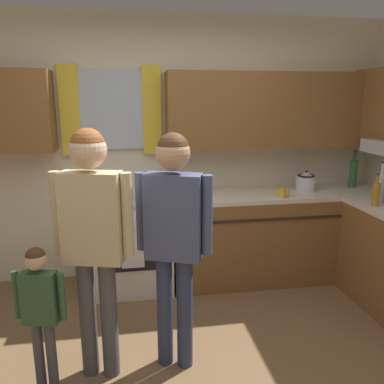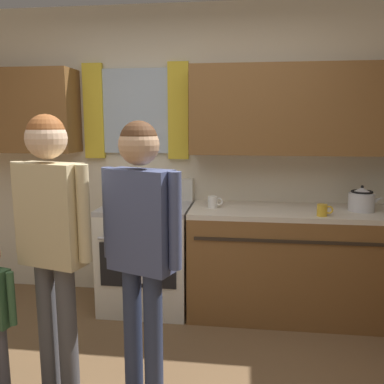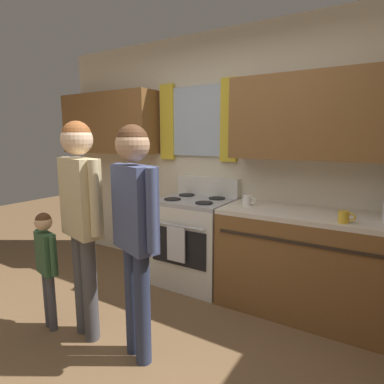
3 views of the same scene
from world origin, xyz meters
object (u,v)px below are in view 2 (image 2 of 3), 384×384
Objects in this scene: stovetop_kettle at (362,199)px; adult_holding_child at (51,225)px; stove_oven at (147,254)px; mug_mustard_yellow at (323,210)px; adult_in_plaid at (141,231)px; mug_ceramic_white at (213,202)px.

stovetop_kettle is 2.34m from adult_holding_child.
stove_oven is 1.38m from adult_holding_child.
adult_holding_child is at bearing -148.44° from mug_mustard_yellow.
adult_in_plaid is at bearing -140.48° from stovetop_kettle.
adult_holding_child is at bearing -148.03° from stovetop_kettle.
adult_in_plaid reaches higher than mug_mustard_yellow.
mug_mustard_yellow is 1.94m from adult_holding_child.
adult_in_plaid is at bearing -138.97° from mug_mustard_yellow.
stovetop_kettle is 0.17× the size of adult_holding_child.
adult_holding_child is (-0.81, -1.22, 0.08)m from mug_ceramic_white.
stove_oven is 0.75m from mug_ceramic_white.
stovetop_kettle reaches higher than mug_ceramic_white.
mug_ceramic_white is 0.08× the size of adult_in_plaid.
mug_mustard_yellow is at bearing -8.92° from stove_oven.
mug_mustard_yellow is at bearing 41.03° from adult_in_plaid.
stove_oven is 0.67× the size of adult_holding_child.
adult_in_plaid is at bearing 1.79° from adult_holding_child.
adult_in_plaid is (-1.48, -1.22, 0.01)m from stovetop_kettle.
stovetop_kettle reaches higher than mug_mustard_yellow.
stovetop_kettle is at bearing 31.97° from adult_holding_child.
adult_holding_child is (-1.65, -1.01, 0.09)m from mug_mustard_yellow.
stove_oven is at bearing -179.79° from stovetop_kettle.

